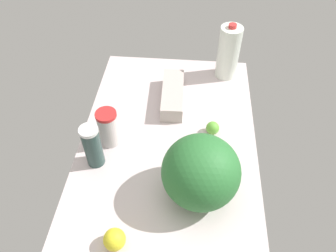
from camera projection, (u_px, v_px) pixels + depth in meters
countertop at (168, 144)px, 143.12cm from camera, size 120.00×76.00×3.00cm
watermelon at (201, 172)px, 115.23cm from camera, size 28.16×28.16×26.64cm
tumbler_cup at (108, 128)px, 135.94cm from camera, size 8.69×8.69×17.05cm
egg_carton at (173, 95)px, 156.97cm from camera, size 30.13×11.02×7.48cm
milk_jug at (228, 52)px, 163.23cm from camera, size 10.89×10.89×29.42cm
shaker_bottle at (93, 146)px, 127.44cm from camera, size 7.33×7.33×19.88cm
lime_beside_bowl at (213, 128)px, 143.51cm from camera, size 5.82×5.82×5.82cm
lemon_near_front at (115, 239)px, 108.43cm from camera, size 7.57×7.57×7.57cm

